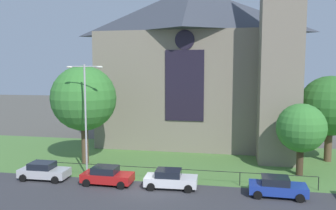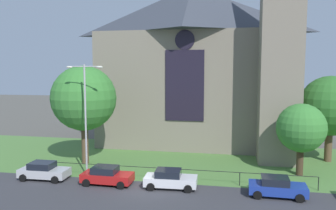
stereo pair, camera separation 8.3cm
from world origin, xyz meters
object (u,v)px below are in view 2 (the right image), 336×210
at_px(streetlamp_near, 85,108).
at_px(parked_car_blue, 277,187).
at_px(tree_right_near, 301,128).
at_px(parked_car_white, 170,179).
at_px(parked_car_red, 107,176).
at_px(tree_left_near, 84,98).
at_px(church_building, 197,64).
at_px(tree_right_far, 330,106).
at_px(parked_car_silver, 44,171).

relative_size(streetlamp_near, parked_car_blue, 2.35).
xyz_separation_m(tree_right_near, parked_car_white, (-10.87, -5.55, -3.56)).
distance_m(tree_right_near, parked_car_red, 17.53).
xyz_separation_m(tree_left_near, parked_car_red, (4.54, -5.75, -5.89)).
bearing_deg(streetlamp_near, parked_car_red, -33.35).
bearing_deg(tree_left_near, church_building, 49.19).
relative_size(tree_right_far, streetlamp_near, 0.89).
bearing_deg(parked_car_blue, parked_car_red, -179.25).
xyz_separation_m(church_building, tree_left_near, (-10.08, -11.67, -3.64)).
height_order(church_building, parked_car_white, church_building).
height_order(tree_right_near, parked_car_blue, tree_right_near).
distance_m(tree_left_near, streetlamp_near, 4.58).
bearing_deg(parked_car_white, church_building, 86.92).
distance_m(parked_car_silver, parked_car_red, 5.88).
bearing_deg(streetlamp_near, tree_left_near, 116.18).
height_order(tree_right_near, streetlamp_near, streetlamp_near).
relative_size(tree_left_near, parked_car_blue, 2.34).
xyz_separation_m(tree_left_near, parked_car_silver, (-1.33, -5.54, -5.89)).
distance_m(tree_left_near, parked_car_red, 9.40).
bearing_deg(tree_right_far, streetlamp_near, -157.10).
bearing_deg(tree_right_near, tree_left_near, 179.77).
bearing_deg(church_building, parked_car_silver, -123.53).
bearing_deg(tree_left_near, parked_car_red, -51.71).
relative_size(tree_right_near, parked_car_red, 1.54).
bearing_deg(parked_car_white, parked_car_blue, -4.46).
xyz_separation_m(streetlamp_near, parked_car_silver, (-3.34, -1.46, -5.44)).
relative_size(tree_right_far, tree_left_near, 0.90).
height_order(church_building, tree_left_near, church_building).
relative_size(tree_left_near, parked_car_silver, 2.35).
height_order(parked_car_white, parked_car_blue, same).
relative_size(tree_left_near, parked_car_red, 2.35).
bearing_deg(parked_car_white, streetlamp_near, 166.45).
bearing_deg(tree_right_near, parked_car_silver, -166.11).
height_order(tree_right_near, parked_car_silver, tree_right_near).
relative_size(tree_left_near, streetlamp_near, 0.99).
height_order(church_building, tree_right_far, church_building).
bearing_deg(parked_car_red, parked_car_silver, 178.76).
xyz_separation_m(tree_right_far, streetlamp_near, (-22.51, -9.51, 0.39)).
bearing_deg(church_building, parked_car_white, -90.66).
relative_size(tree_right_near, parked_car_white, 1.53).
xyz_separation_m(tree_right_near, parked_car_blue, (-2.66, -5.84, -3.56)).
height_order(streetlamp_near, parked_car_red, streetlamp_near).
bearing_deg(tree_right_near, parked_car_blue, -114.48).
relative_size(tree_right_far, parked_car_red, 2.11).
height_order(parked_car_silver, parked_car_red, same).
distance_m(tree_right_near, tree_right_far, 6.84).
height_order(tree_right_far, tree_left_near, tree_left_near).
height_order(tree_right_far, parked_car_silver, tree_right_far).
xyz_separation_m(tree_right_near, tree_right_far, (3.77, 5.50, 1.49)).
bearing_deg(parked_car_blue, streetlamp_near, 174.95).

